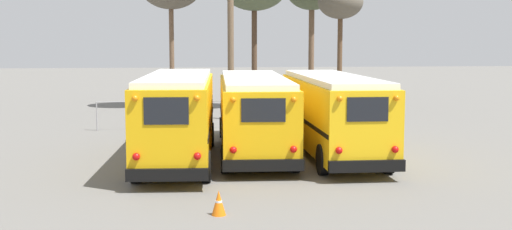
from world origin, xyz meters
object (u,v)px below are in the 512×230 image
(school_bus_1, at_px, (254,111))
(traffic_cone, at_px, (219,203))
(school_bus_2, at_px, (332,112))
(school_bus_0, at_px, (178,115))
(bare_tree_3, at_px, (341,4))
(utility_pole, at_px, (231,35))

(school_bus_1, xyz_separation_m, traffic_cone, (-1.82, -8.91, -1.30))
(school_bus_1, relative_size, school_bus_2, 1.07)
(school_bus_0, bearing_deg, traffic_cone, -81.56)
(bare_tree_3, distance_m, traffic_cone, 27.49)
(school_bus_2, height_order, traffic_cone, school_bus_2)
(school_bus_0, bearing_deg, school_bus_1, 30.38)
(bare_tree_3, bearing_deg, school_bus_1, -114.29)
(school_bus_0, height_order, traffic_cone, school_bus_0)
(traffic_cone, bearing_deg, school_bus_1, 78.47)
(utility_pole, height_order, bare_tree_3, utility_pole)
(school_bus_1, distance_m, traffic_cone, 9.19)
(utility_pole, distance_m, traffic_cone, 20.08)
(utility_pole, height_order, traffic_cone, utility_pole)
(school_bus_2, distance_m, utility_pole, 12.31)
(school_bus_1, height_order, bare_tree_3, bare_tree_3)
(school_bus_0, height_order, school_bus_2, school_bus_0)
(school_bus_1, bearing_deg, bare_tree_3, 65.71)
(school_bus_2, bearing_deg, utility_pole, 104.66)
(school_bus_0, bearing_deg, utility_pole, 77.41)
(school_bus_1, xyz_separation_m, school_bus_2, (2.89, -0.92, 0.04))
(utility_pole, bearing_deg, bare_tree_3, 36.83)
(school_bus_0, bearing_deg, bare_tree_3, 60.32)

